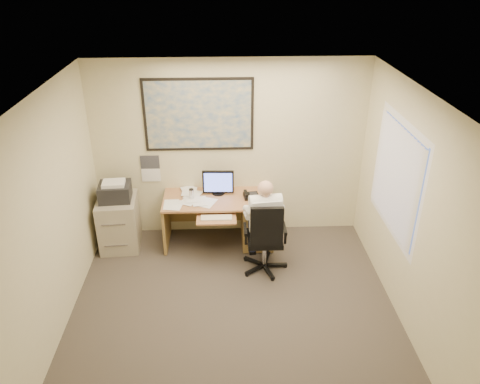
{
  "coord_description": "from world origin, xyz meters",
  "views": [
    {
      "loc": [
        -0.11,
        -4.16,
        3.95
      ],
      "look_at": [
        0.12,
        1.3,
        1.14
      ],
      "focal_mm": 35.0,
      "sensor_mm": 36.0,
      "label": 1
    }
  ],
  "objects_px": {
    "filing_cabinet": "(119,218)",
    "person": "(265,226)",
    "office_chair": "(265,251)",
    "desk": "(241,215)"
  },
  "relations": [
    {
      "from": "filing_cabinet",
      "to": "office_chair",
      "type": "distance_m",
      "value": 2.23
    },
    {
      "from": "filing_cabinet",
      "to": "person",
      "type": "relative_size",
      "value": 0.8
    },
    {
      "from": "desk",
      "to": "office_chair",
      "type": "xyz_separation_m",
      "value": [
        0.3,
        -0.77,
        -0.12
      ]
    },
    {
      "from": "office_chair",
      "to": "person",
      "type": "distance_m",
      "value": 0.36
    },
    {
      "from": "desk",
      "to": "person",
      "type": "bearing_deg",
      "value": -66.53
    },
    {
      "from": "person",
      "to": "filing_cabinet",
      "type": "bearing_deg",
      "value": 156.17
    },
    {
      "from": "person",
      "to": "desk",
      "type": "bearing_deg",
      "value": 106.73
    },
    {
      "from": "filing_cabinet",
      "to": "person",
      "type": "height_order",
      "value": "person"
    },
    {
      "from": "filing_cabinet",
      "to": "office_chair",
      "type": "relative_size",
      "value": 0.98
    },
    {
      "from": "office_chair",
      "to": "person",
      "type": "bearing_deg",
      "value": 90.35
    }
  ]
}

